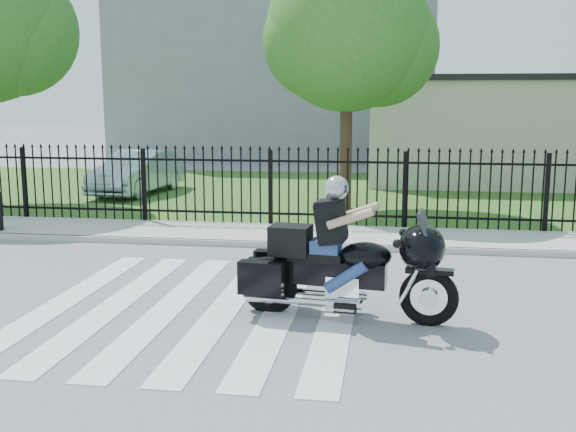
# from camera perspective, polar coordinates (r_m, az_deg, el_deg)

# --- Properties ---
(ground) EXTENTS (120.00, 120.00, 0.00)m
(ground) POSITION_cam_1_polar(r_m,az_deg,el_deg) (9.75, -7.67, -7.68)
(ground) COLOR slate
(ground) RESTS_ON ground
(crosswalk) EXTENTS (5.00, 5.50, 0.01)m
(crosswalk) POSITION_cam_1_polar(r_m,az_deg,el_deg) (9.75, -7.67, -7.64)
(crosswalk) COLOR silver
(crosswalk) RESTS_ON ground
(sidewalk) EXTENTS (40.00, 2.00, 0.12)m
(sidewalk) POSITION_cam_1_polar(r_m,az_deg,el_deg) (14.45, -2.16, -1.57)
(sidewalk) COLOR #ADAAA3
(sidewalk) RESTS_ON ground
(curb) EXTENTS (40.00, 0.12, 0.12)m
(curb) POSITION_cam_1_polar(r_m,az_deg,el_deg) (13.49, -2.95, -2.40)
(curb) COLOR #ADAAA3
(curb) RESTS_ON ground
(grass_strip) EXTENTS (40.00, 12.00, 0.02)m
(grass_strip) POSITION_cam_1_polar(r_m,az_deg,el_deg) (21.28, 1.34, 2.00)
(grass_strip) COLOR #2D511B
(grass_strip) RESTS_ON ground
(iron_fence) EXTENTS (26.00, 0.04, 1.80)m
(iron_fence) POSITION_cam_1_polar(r_m,az_deg,el_deg) (15.28, -1.49, 2.27)
(iron_fence) COLOR black
(iron_fence) RESTS_ON ground
(tree_mid) EXTENTS (4.20, 4.20, 6.78)m
(tree_mid) POSITION_cam_1_polar(r_m,az_deg,el_deg) (18.04, 5.06, 15.37)
(tree_mid) COLOR #382316
(tree_mid) RESTS_ON ground
(building_low) EXTENTS (10.00, 6.00, 3.50)m
(building_low) POSITION_cam_1_polar(r_m,az_deg,el_deg) (25.32, 18.58, 6.71)
(building_low) COLOR beige
(building_low) RESTS_ON ground
(building_low_roof) EXTENTS (10.20, 6.20, 0.20)m
(building_low_roof) POSITION_cam_1_polar(r_m,az_deg,el_deg) (25.30, 18.82, 10.89)
(building_low_roof) COLOR black
(building_low_roof) RESTS_ON building_low
(building_tall) EXTENTS (15.00, 10.00, 12.00)m
(building_tall) POSITION_cam_1_polar(r_m,az_deg,el_deg) (35.50, -0.64, 14.84)
(building_tall) COLOR gray
(building_tall) RESTS_ON ground
(motorcycle_rider) EXTENTS (2.98, 1.17, 1.97)m
(motorcycle_rider) POSITION_cam_1_polar(r_m,az_deg,el_deg) (9.06, 4.42, -3.67)
(motorcycle_rider) COLOR black
(motorcycle_rider) RESTS_ON ground
(parked_car) EXTENTS (1.86, 4.19, 1.34)m
(parked_car) POSITION_cam_1_polar(r_m,az_deg,el_deg) (21.39, -12.65, 3.63)
(parked_car) COLOR #99AFC0
(parked_car) RESTS_ON grass_strip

